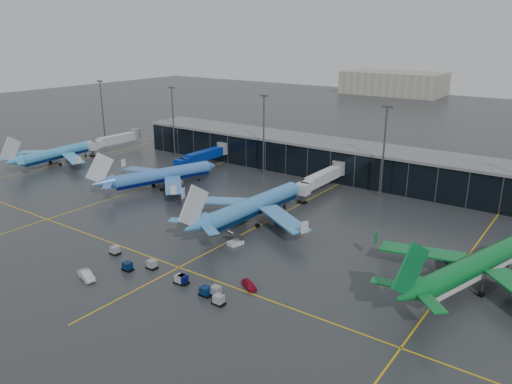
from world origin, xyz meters
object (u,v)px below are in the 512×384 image
Objects in this scene: airliner_aer_lingus at (477,253)px; service_van_white at (86,275)px; airliner_arkefly at (162,167)px; airliner_klm_near at (253,196)px; airliner_klm_west at (58,147)px; baggage_carts at (172,277)px; mobile_airstair at (235,241)px; service_van_red at (249,285)px.

airliner_aer_lingus reaches higher than service_van_white.
airliner_klm_near reaches higher than airliner_arkefly.
airliner_klm_west reaches higher than service_van_white.
baggage_carts reaches higher than service_van_white.
mobile_airstair is at bearing -16.16° from airliner_klm_west.
service_van_white is (-59.48, -39.36, -5.82)m from airliner_aer_lingus.
airliner_aer_lingus is at bearing -41.14° from service_van_white.
mobile_airstair is (42.81, -20.20, -5.51)m from airliner_arkefly.
airliner_arkefly is 59.42m from baggage_carts.
mobile_airstair is at bearing -67.37° from airliner_klm_near.
airliner_klm_near is 8.82× the size of service_van_white.
airliner_arkefly is 11.14× the size of mobile_airstair.
airliner_klm_near is 1.35× the size of baggage_carts.
baggage_carts is at bearing -41.17° from service_van_white.
airliner_klm_west is 7.80× the size of service_van_white.
airliner_aer_lingus is 55.42m from baggage_carts.
service_van_red is (-32.69, -24.25, -5.94)m from airliner_aer_lingus.
baggage_carts is 19.94m from mobile_airstair.
airliner_klm_near reaches higher than airliner_klm_west.
airliner_aer_lingus reaches higher than service_van_red.
airliner_klm_west is at bearing 102.25° from service_van_red.
mobile_airstair is (-46.61, -10.49, -5.87)m from airliner_aer_lingus.
mobile_airstair is at bearing -6.90° from airliner_arkefly.
mobile_airstair is at bearing 91.90° from baggage_carts.
service_van_white is at bearing -35.43° from airliner_klm_west.
airliner_arkefly is 66.36m from service_van_red.
airliner_arkefly is at bearing 170.12° from mobile_airstair.
airliner_klm_west is at bearing 179.27° from airliner_klm_near.
airliner_arkefly is at bearing 88.39° from service_van_red.
service_van_red is (18.63, -27.01, -6.06)m from airliner_klm_near.
airliner_arkefly is (50.36, 1.12, 0.31)m from airliner_klm_west.
mobile_airstair reaches higher than service_van_white.
airliner_arkefly is at bearing 172.70° from airliner_klm_near.
service_van_white reaches higher than service_van_red.
airliner_klm_west is 0.95× the size of airliner_arkefly.
airliner_klm_west is 9.44× the size of service_van_red.
airliner_klm_west is at bearing 74.53° from service_van_white.
airliner_aer_lingus reaches higher than airliner_klm_west.
service_van_red is at bearing -45.21° from service_van_white.
airliner_aer_lingus is (51.32, -2.76, -0.12)m from airliner_klm_near.
baggage_carts is at bearing -24.35° from airliner_arkefly.
baggage_carts is (43.47, -40.13, -5.52)m from airliner_arkefly.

